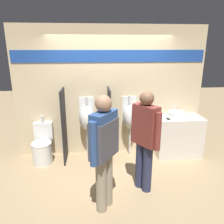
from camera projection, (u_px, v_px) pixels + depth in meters
name	position (u px, v px, depth m)	size (l,w,h in m)	color
ground_plane	(113.00, 164.00, 4.40)	(16.00, 16.00, 0.00)	#997F5B
display_wall	(110.00, 92.00, 4.58)	(3.93, 0.07, 2.70)	beige
sink_counter	(178.00, 136.00, 4.70)	(0.96, 0.52, 0.86)	silver
sink_basin	(177.00, 114.00, 4.60)	(0.37, 0.37, 0.25)	silver
cell_phone	(168.00, 119.00, 4.45)	(0.07, 0.14, 0.01)	black
divider_near_counter	(64.00, 126.00, 4.39)	(0.03, 0.55, 1.49)	black
divider_mid	(109.00, 124.00, 4.47)	(0.03, 0.55, 1.49)	black
urinal_near_counter	(87.00, 118.00, 4.51)	(0.32, 0.32, 1.29)	silver
urinal_far	(130.00, 116.00, 4.59)	(0.32, 0.32, 1.29)	silver
toilet	(43.00, 147.00, 4.44)	(0.40, 0.57, 0.92)	silver
person_in_vest	(104.00, 146.00, 2.96)	(0.43, 0.50, 1.69)	gray
person_with_lanyard	(145.00, 138.00, 3.41)	(0.39, 0.50, 1.66)	#282D4C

